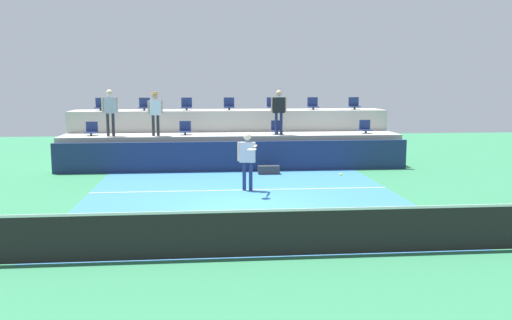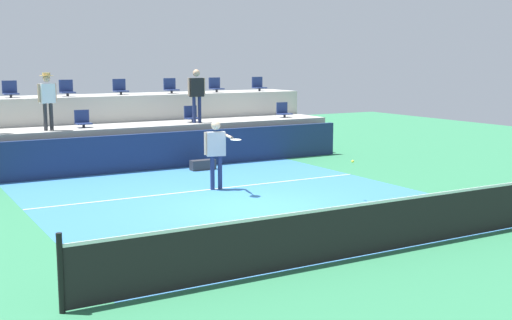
# 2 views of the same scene
# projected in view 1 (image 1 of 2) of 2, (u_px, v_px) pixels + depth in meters

# --- Properties ---
(ground_plane) EXTENTS (40.00, 40.00, 0.00)m
(ground_plane) POSITION_uv_depth(u_px,v_px,m) (247.00, 208.00, 14.06)
(ground_plane) COLOR #2D754C
(court_inner_paint) EXTENTS (9.00, 10.00, 0.01)m
(court_inner_paint) POSITION_uv_depth(u_px,v_px,m) (244.00, 200.00, 15.04)
(court_inner_paint) COLOR teal
(court_inner_paint) RESTS_ON ground_plane
(court_service_line) EXTENTS (9.00, 0.06, 0.00)m
(court_service_line) POSITION_uv_depth(u_px,v_px,m) (241.00, 190.00, 16.42)
(court_service_line) COLOR white
(court_service_line) RESTS_ON ground_plane
(tennis_net) EXTENTS (10.48, 0.08, 1.07)m
(tennis_net) POSITION_uv_depth(u_px,v_px,m) (264.00, 231.00, 10.04)
(tennis_net) COLOR black
(tennis_net) RESTS_ON ground_plane
(sponsor_backboard) EXTENTS (13.00, 0.16, 1.10)m
(sponsor_backboard) POSITION_uv_depth(u_px,v_px,m) (234.00, 156.00, 19.89)
(sponsor_backboard) COLOR navy
(sponsor_backboard) RESTS_ON ground_plane
(seating_tier_lower) EXTENTS (13.00, 1.80, 1.25)m
(seating_tier_lower) POSITION_uv_depth(u_px,v_px,m) (232.00, 150.00, 21.16)
(seating_tier_lower) COLOR #ADAAA3
(seating_tier_lower) RESTS_ON ground_plane
(seating_tier_upper) EXTENTS (13.00, 1.80, 2.10)m
(seating_tier_upper) POSITION_uv_depth(u_px,v_px,m) (230.00, 135.00, 22.88)
(seating_tier_upper) COLOR #ADAAA3
(seating_tier_upper) RESTS_ON ground_plane
(stadium_chair_lower_far_left) EXTENTS (0.44, 0.40, 0.52)m
(stadium_chair_lower_far_left) POSITION_uv_depth(u_px,v_px,m) (91.00, 130.00, 20.48)
(stadium_chair_lower_far_left) COLOR #2D2D33
(stadium_chair_lower_far_left) RESTS_ON seating_tier_lower
(stadium_chair_lower_left) EXTENTS (0.44, 0.40, 0.52)m
(stadium_chair_lower_left) POSITION_uv_depth(u_px,v_px,m) (185.00, 129.00, 20.81)
(stadium_chair_lower_left) COLOR #2D2D33
(stadium_chair_lower_left) RESTS_ON seating_tier_lower
(stadium_chair_lower_right) EXTENTS (0.44, 0.40, 0.52)m
(stadium_chair_lower_right) POSITION_uv_depth(u_px,v_px,m) (277.00, 128.00, 21.14)
(stadium_chair_lower_right) COLOR #2D2D33
(stadium_chair_lower_right) RESTS_ON seating_tier_lower
(stadium_chair_lower_far_right) EXTENTS (0.44, 0.40, 0.52)m
(stadium_chair_lower_far_right) POSITION_uv_depth(u_px,v_px,m) (365.00, 128.00, 21.48)
(stadium_chair_lower_far_right) COLOR #2D2D33
(stadium_chair_lower_far_right) RESTS_ON seating_tier_lower
(stadium_chair_upper_far_left) EXTENTS (0.44, 0.40, 0.52)m
(stadium_chair_upper_far_left) POSITION_uv_depth(u_px,v_px,m) (101.00, 105.00, 22.13)
(stadium_chair_upper_far_left) COLOR #2D2D33
(stadium_chair_upper_far_left) RESTS_ON seating_tier_upper
(stadium_chair_upper_left) EXTENTS (0.44, 0.40, 0.52)m
(stadium_chair_upper_left) POSITION_uv_depth(u_px,v_px,m) (144.00, 105.00, 22.30)
(stadium_chair_upper_left) COLOR #2D2D33
(stadium_chair_upper_left) RESTS_ON seating_tier_upper
(stadium_chair_upper_mid_left) EXTENTS (0.44, 0.40, 0.52)m
(stadium_chair_upper_mid_left) POSITION_uv_depth(u_px,v_px,m) (187.00, 105.00, 22.46)
(stadium_chair_upper_mid_left) COLOR #2D2D33
(stadium_chair_upper_mid_left) RESTS_ON seating_tier_upper
(stadium_chair_upper_center) EXTENTS (0.44, 0.40, 0.52)m
(stadium_chair_upper_center) POSITION_uv_depth(u_px,v_px,m) (229.00, 105.00, 22.63)
(stadium_chair_upper_center) COLOR #2D2D33
(stadium_chair_upper_center) RESTS_ON seating_tier_upper
(stadium_chair_upper_mid_right) EXTENTS (0.44, 0.40, 0.52)m
(stadium_chair_upper_mid_right) POSITION_uv_depth(u_px,v_px,m) (272.00, 105.00, 22.80)
(stadium_chair_upper_mid_right) COLOR #2D2D33
(stadium_chair_upper_mid_right) RESTS_ON seating_tier_upper
(stadium_chair_upper_right) EXTENTS (0.44, 0.40, 0.52)m
(stadium_chair_upper_right) POSITION_uv_depth(u_px,v_px,m) (313.00, 105.00, 22.96)
(stadium_chair_upper_right) COLOR #2D2D33
(stadium_chair_upper_right) RESTS_ON seating_tier_upper
(stadium_chair_upper_far_right) EXTENTS (0.44, 0.40, 0.52)m
(stadium_chair_upper_far_right) POSITION_uv_depth(u_px,v_px,m) (354.00, 104.00, 23.13)
(stadium_chair_upper_far_right) COLOR #2D2D33
(stadium_chair_upper_far_right) RESTS_ON seating_tier_upper
(tennis_player) EXTENTS (0.60, 1.29, 1.75)m
(tennis_player) POSITION_uv_depth(u_px,v_px,m) (247.00, 155.00, 16.20)
(tennis_player) COLOR navy
(tennis_player) RESTS_ON ground_plane
(spectator_in_white) EXTENTS (0.60, 0.29, 1.73)m
(spectator_in_white) POSITION_uv_depth(u_px,v_px,m) (110.00, 108.00, 20.05)
(spectator_in_white) COLOR #2D2D33
(spectator_in_white) RESTS_ON seating_tier_lower
(spectator_with_hat) EXTENTS (0.56, 0.46, 1.65)m
(spectator_with_hat) POSITION_uv_depth(u_px,v_px,m) (155.00, 109.00, 20.22)
(spectator_with_hat) COLOR #2D2D33
(spectator_with_hat) RESTS_ON seating_tier_lower
(spectator_leaning_on_rail) EXTENTS (0.60, 0.24, 1.70)m
(spectator_leaning_on_rail) POSITION_uv_depth(u_px,v_px,m) (279.00, 108.00, 20.65)
(spectator_leaning_on_rail) COLOR navy
(spectator_leaning_on_rail) RESTS_ON seating_tier_lower
(tennis_ball) EXTENTS (0.07, 0.07, 0.07)m
(tennis_ball) POSITION_uv_depth(u_px,v_px,m) (341.00, 175.00, 13.76)
(tennis_ball) COLOR #CCE033
(equipment_bag) EXTENTS (0.76, 0.28, 0.30)m
(equipment_bag) POSITION_uv_depth(u_px,v_px,m) (269.00, 170.00, 19.31)
(equipment_bag) COLOR #333338
(equipment_bag) RESTS_ON ground_plane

